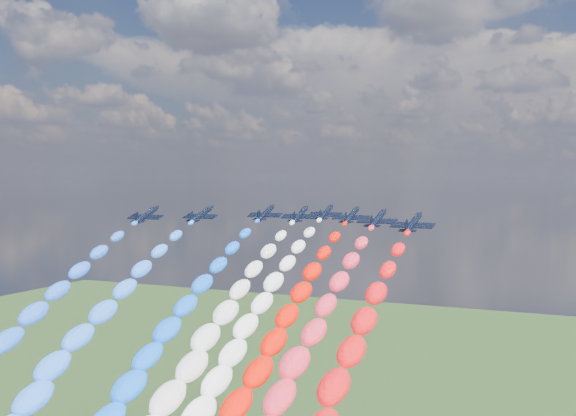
% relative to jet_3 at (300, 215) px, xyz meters
% --- Properties ---
extents(jet_0, '(9.49, 12.61, 6.53)m').
position_rel_jet_3_xyz_m(jet_0, '(-33.96, -17.51, 0.00)').
color(jet_0, black).
extents(jet_1, '(9.53, 12.64, 6.53)m').
position_rel_jet_3_xyz_m(jet_1, '(-22.75, -9.94, 0.00)').
color(jet_1, black).
extents(trail_1, '(6.24, 93.79, 56.97)m').
position_rel_jet_3_xyz_m(trail_1, '(-22.75, -58.53, -27.07)').
color(trail_1, '#2A73F9').
extents(jet_2, '(9.45, 12.58, 6.53)m').
position_rel_jet_3_xyz_m(jet_2, '(-11.03, 2.95, 0.00)').
color(jet_2, black).
extents(trail_2, '(6.24, 93.79, 56.97)m').
position_rel_jet_3_xyz_m(trail_2, '(-11.03, -45.64, -27.07)').
color(trail_2, blue).
extents(jet_3, '(9.66, 12.73, 6.53)m').
position_rel_jet_3_xyz_m(jet_3, '(0.00, 0.00, 0.00)').
color(jet_3, black).
extents(trail_3, '(6.24, 93.79, 56.97)m').
position_rel_jet_3_xyz_m(trail_3, '(0.00, -48.59, -27.07)').
color(trail_3, white).
extents(jet_4, '(9.38, 12.53, 6.53)m').
position_rel_jet_3_xyz_m(jet_4, '(2.18, 12.38, 0.00)').
color(jet_4, black).
extents(trail_4, '(6.24, 93.79, 56.97)m').
position_rel_jet_3_xyz_m(trail_4, '(2.18, -36.22, -27.07)').
color(trail_4, white).
extents(jet_5, '(9.04, 12.29, 6.53)m').
position_rel_jet_3_xyz_m(jet_5, '(13.12, 1.42, 0.00)').
color(jet_5, black).
extents(trail_5, '(6.24, 93.79, 56.97)m').
position_rel_jet_3_xyz_m(trail_5, '(13.12, -47.18, -27.07)').
color(trail_5, '#F91003').
extents(jet_6, '(9.48, 12.60, 6.53)m').
position_rel_jet_3_xyz_m(jet_6, '(23.23, -9.80, 0.00)').
color(jet_6, black).
extents(trail_6, '(6.24, 93.79, 56.97)m').
position_rel_jet_3_xyz_m(trail_6, '(23.23, -58.39, -27.07)').
color(trail_6, '#F32B43').
extents(jet_7, '(9.72, 12.78, 6.53)m').
position_rel_jet_3_xyz_m(jet_7, '(34.04, -20.49, 0.00)').
color(jet_7, black).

